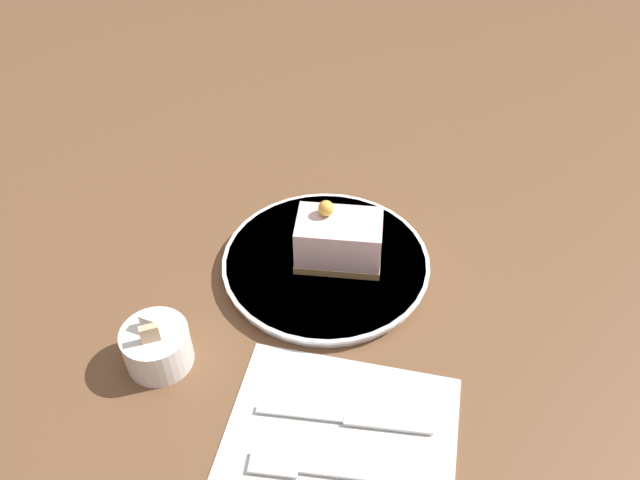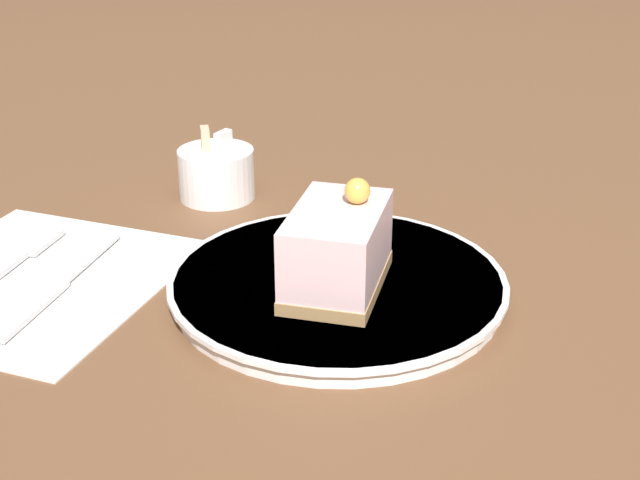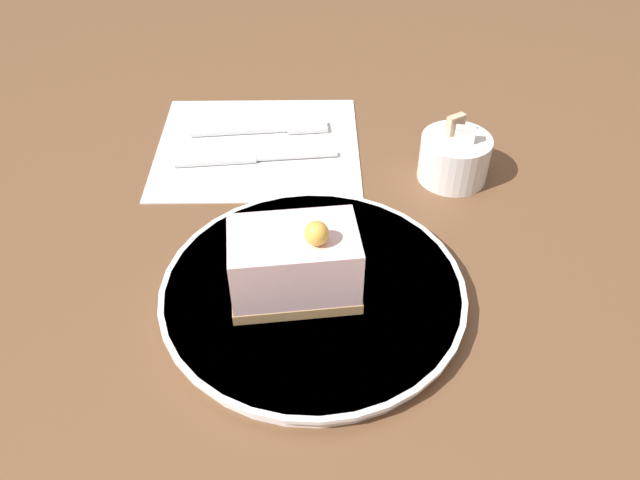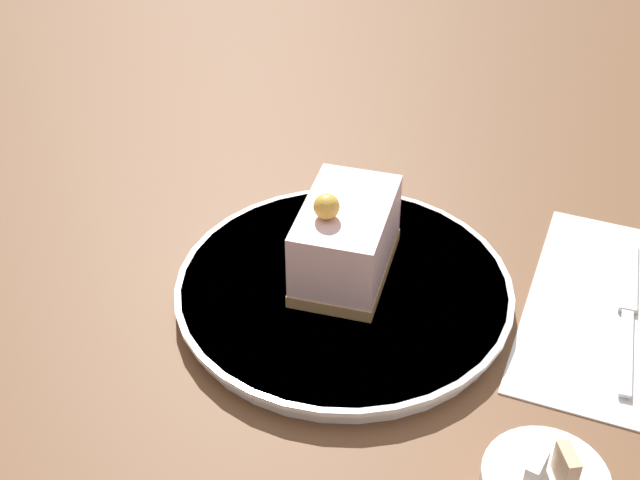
% 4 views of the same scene
% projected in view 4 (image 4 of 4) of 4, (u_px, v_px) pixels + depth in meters
% --- Properties ---
extents(ground_plane, '(4.00, 4.00, 0.00)m').
position_uv_depth(ground_plane, '(387.00, 304.00, 0.70)').
color(ground_plane, brown).
extents(plate, '(0.26, 0.26, 0.02)m').
position_uv_depth(plate, '(343.00, 293.00, 0.70)').
color(plate, white).
rests_on(plate, ground_plane).
extents(cake_slice, '(0.08, 0.11, 0.08)m').
position_uv_depth(cake_slice, '(346.00, 239.00, 0.69)').
color(cake_slice, '#AD8451').
rests_on(cake_slice, plate).
extents(knife, '(0.04, 0.18, 0.00)m').
position_uv_depth(knife, '(628.00, 297.00, 0.70)').
color(knife, silver).
rests_on(knife, napkin).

